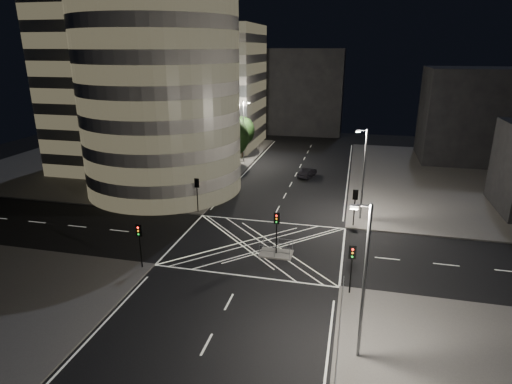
% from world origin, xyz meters
% --- Properties ---
extents(ground, '(120.00, 120.00, 0.00)m').
position_xyz_m(ground, '(0.00, 0.00, 0.00)').
color(ground, black).
rests_on(ground, ground).
extents(sidewalk_far_left, '(42.00, 42.00, 0.15)m').
position_xyz_m(sidewalk_far_left, '(-29.00, 27.00, 0.07)').
color(sidewalk_far_left, '#5A5755').
rests_on(sidewalk_far_left, ground).
extents(sidewalk_far_right, '(42.00, 42.00, 0.15)m').
position_xyz_m(sidewalk_far_right, '(29.00, 27.00, 0.07)').
color(sidewalk_far_right, '#5A5755').
rests_on(sidewalk_far_right, ground).
extents(central_island, '(3.00, 2.00, 0.15)m').
position_xyz_m(central_island, '(2.00, -1.50, 0.07)').
color(central_island, slate).
rests_on(central_island, ground).
extents(office_tower_curved, '(30.00, 29.00, 27.20)m').
position_xyz_m(office_tower_curved, '(-20.74, 18.74, 12.65)').
color(office_tower_curved, gray).
rests_on(office_tower_curved, sidewalk_far_left).
extents(office_block_rear, '(24.00, 16.00, 22.00)m').
position_xyz_m(office_block_rear, '(-22.00, 42.00, 11.15)').
color(office_block_rear, gray).
rests_on(office_block_rear, sidewalk_far_left).
extents(building_right_far, '(14.00, 12.00, 15.00)m').
position_xyz_m(building_right_far, '(26.00, 40.00, 7.65)').
color(building_right_far, black).
rests_on(building_right_far, sidewalk_far_right).
extents(building_far_end, '(18.00, 8.00, 18.00)m').
position_xyz_m(building_far_end, '(-4.00, 58.00, 9.00)').
color(building_far_end, black).
rests_on(building_far_end, ground).
extents(tree_a, '(4.15, 4.15, 7.25)m').
position_xyz_m(tree_a, '(-10.50, 9.00, 5.00)').
color(tree_a, black).
rests_on(tree_a, sidewalk_far_left).
extents(tree_b, '(5.05, 5.05, 7.45)m').
position_xyz_m(tree_b, '(-10.50, 15.00, 4.69)').
color(tree_b, black).
rests_on(tree_b, sidewalk_far_left).
extents(tree_c, '(4.58, 4.58, 7.09)m').
position_xyz_m(tree_c, '(-10.50, 21.00, 4.60)').
color(tree_c, black).
rests_on(tree_c, sidewalk_far_left).
extents(tree_d, '(5.26, 5.26, 7.73)m').
position_xyz_m(tree_d, '(-10.50, 27.00, 4.84)').
color(tree_d, black).
rests_on(tree_d, sidewalk_far_left).
extents(tree_e, '(4.22, 4.22, 7.05)m').
position_xyz_m(tree_e, '(-10.50, 33.00, 4.76)').
color(tree_e, black).
rests_on(tree_e, sidewalk_far_left).
extents(traffic_signal_fl, '(0.55, 0.22, 4.00)m').
position_xyz_m(traffic_signal_fl, '(-8.80, 6.80, 2.91)').
color(traffic_signal_fl, black).
rests_on(traffic_signal_fl, sidewalk_far_left).
extents(traffic_signal_nl, '(0.55, 0.22, 4.00)m').
position_xyz_m(traffic_signal_nl, '(-8.80, -6.80, 2.91)').
color(traffic_signal_nl, black).
rests_on(traffic_signal_nl, sidewalk_near_left).
extents(traffic_signal_fr, '(0.55, 0.22, 4.00)m').
position_xyz_m(traffic_signal_fr, '(8.80, 6.80, 2.91)').
color(traffic_signal_fr, black).
rests_on(traffic_signal_fr, sidewalk_far_right).
extents(traffic_signal_nr, '(0.55, 0.22, 4.00)m').
position_xyz_m(traffic_signal_nr, '(8.80, -6.80, 2.91)').
color(traffic_signal_nr, black).
rests_on(traffic_signal_nr, sidewalk_near_right).
extents(traffic_signal_island, '(0.55, 0.22, 4.00)m').
position_xyz_m(traffic_signal_island, '(2.00, -1.50, 2.91)').
color(traffic_signal_island, black).
rests_on(traffic_signal_island, central_island).
extents(street_lamp_left_near, '(1.25, 0.25, 10.00)m').
position_xyz_m(street_lamp_left_near, '(-9.44, 12.00, 5.54)').
color(street_lamp_left_near, slate).
rests_on(street_lamp_left_near, sidewalk_far_left).
extents(street_lamp_left_far, '(1.25, 0.25, 10.00)m').
position_xyz_m(street_lamp_left_far, '(-9.44, 30.00, 5.54)').
color(street_lamp_left_far, slate).
rests_on(street_lamp_left_far, sidewalk_far_left).
extents(street_lamp_right_far, '(1.25, 0.25, 10.00)m').
position_xyz_m(street_lamp_right_far, '(9.44, 9.00, 5.54)').
color(street_lamp_right_far, slate).
rests_on(street_lamp_right_far, sidewalk_far_right).
extents(street_lamp_right_near, '(1.25, 0.25, 10.00)m').
position_xyz_m(street_lamp_right_near, '(9.44, -14.00, 5.54)').
color(street_lamp_right_near, slate).
rests_on(street_lamp_right_near, sidewalk_near_right).
extents(railing_near_right, '(0.06, 11.70, 1.10)m').
position_xyz_m(railing_near_right, '(8.30, -12.15, 0.70)').
color(railing_near_right, slate).
rests_on(railing_near_right, sidewalk_near_right).
extents(railing_island_south, '(2.80, 0.06, 1.10)m').
position_xyz_m(railing_island_south, '(2.00, -2.40, 0.70)').
color(railing_island_south, slate).
rests_on(railing_island_south, central_island).
extents(railing_island_north, '(2.80, 0.06, 1.10)m').
position_xyz_m(railing_island_north, '(2.00, -0.60, 0.70)').
color(railing_island_north, slate).
rests_on(railing_island_north, central_island).
extents(sedan, '(2.52, 4.42, 1.38)m').
position_xyz_m(sedan, '(1.80, 24.01, 0.69)').
color(sedan, black).
rests_on(sedan, ground).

